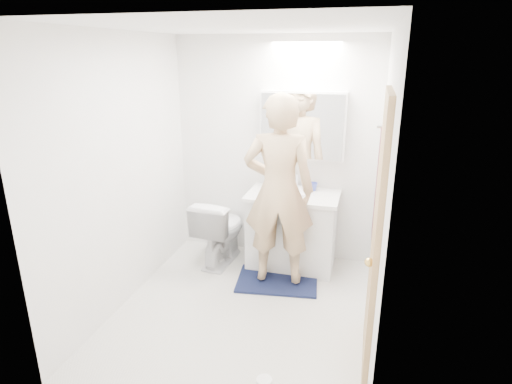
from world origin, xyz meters
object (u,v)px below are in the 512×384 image
(toilet, at_px, (220,230))
(toothbrush_cup, at_px, (313,187))
(medicine_cabinet, at_px, (303,125))
(person, at_px, (279,191))
(soap_bottle_b, at_px, (278,180))
(soap_bottle_a, at_px, (269,177))
(vanity_cabinet, at_px, (292,232))

(toilet, relative_size, toothbrush_cup, 7.89)
(medicine_cabinet, height_order, person, person)
(toothbrush_cup, bearing_deg, toilet, -163.95)
(soap_bottle_b, bearing_deg, medicine_cabinet, 6.87)
(person, height_order, soap_bottle_b, person)
(medicine_cabinet, xyz_separation_m, toilet, (-0.82, -0.33, -1.13))
(toilet, distance_m, soap_bottle_b, 0.83)
(toilet, distance_m, soap_bottle_a, 0.79)
(medicine_cabinet, distance_m, toilet, 1.43)
(toilet, distance_m, toothbrush_cup, 1.11)
(soap_bottle_b, bearing_deg, vanity_cabinet, -41.03)
(soap_bottle_b, bearing_deg, soap_bottle_a, -161.22)
(person, bearing_deg, medicine_cabinet, -107.34)
(vanity_cabinet, xyz_separation_m, toilet, (-0.77, -0.11, -0.02))
(toilet, height_order, toothbrush_cup, toothbrush_cup)
(vanity_cabinet, xyz_separation_m, toothbrush_cup, (0.18, 0.16, 0.47))
(medicine_cabinet, bearing_deg, vanity_cabinet, -101.38)
(vanity_cabinet, xyz_separation_m, soap_bottle_a, (-0.30, 0.15, 0.55))
(toilet, bearing_deg, soap_bottle_b, -147.81)
(medicine_cabinet, bearing_deg, soap_bottle_b, -173.13)
(toilet, xyz_separation_m, toothbrush_cup, (0.96, 0.28, 0.49))
(person, distance_m, soap_bottle_a, 0.60)
(person, distance_m, toothbrush_cup, 0.62)
(medicine_cabinet, distance_m, toothbrush_cup, 0.65)
(medicine_cabinet, bearing_deg, toothbrush_cup, -19.52)
(toilet, xyz_separation_m, soap_bottle_a, (0.48, 0.27, 0.57))
(vanity_cabinet, distance_m, toilet, 0.78)
(person, relative_size, toothbrush_cup, 19.55)
(medicine_cabinet, height_order, soap_bottle_b, medicine_cabinet)
(medicine_cabinet, relative_size, soap_bottle_b, 5.26)
(person, bearing_deg, toothbrush_cup, -121.23)
(person, relative_size, soap_bottle_a, 7.59)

